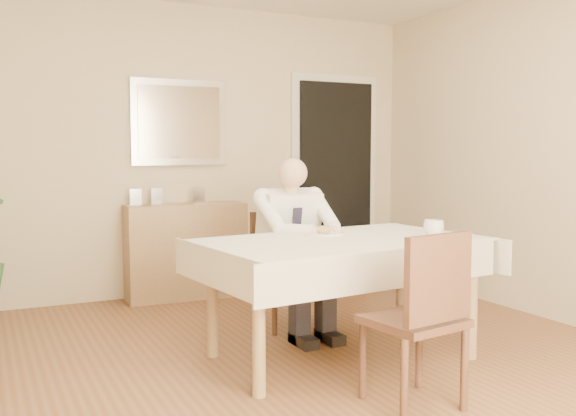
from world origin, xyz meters
name	(u,v)px	position (x,y,z in m)	size (l,w,h in m)	color
room	(316,150)	(0.00, 0.00, 1.30)	(5.00, 5.02, 2.60)	brown
doorway	(335,181)	(1.55, 2.46, 1.00)	(0.96, 0.07, 2.10)	silver
mirror	(179,122)	(-0.05, 2.47, 1.55)	(0.86, 0.04, 0.76)	silver
dining_table	(342,252)	(0.33, 0.27, 0.67)	(1.83, 1.20, 0.75)	#94734E
chair_far	(282,262)	(0.33, 1.14, 0.47)	(0.42, 0.42, 0.84)	#3D2214
chair_near	(423,311)	(0.27, -0.62, 0.51)	(0.49, 0.49, 0.90)	#3D2214
seated_man	(299,237)	(0.33, 0.86, 0.69)	(0.48, 0.72, 1.24)	white
plate	(324,233)	(0.33, 0.49, 0.76)	(0.26, 0.26, 0.02)	white
food	(324,230)	(0.33, 0.49, 0.78)	(0.14, 0.14, 0.06)	olive
knife	(334,232)	(0.37, 0.43, 0.78)	(0.01, 0.01, 0.13)	silver
fork	(323,232)	(0.29, 0.43, 0.78)	(0.01, 0.01, 0.13)	silver
coffee_mug	(434,228)	(0.93, 0.13, 0.80)	(0.13, 0.13, 0.10)	white
sideboard	(186,251)	(-0.05, 2.32, 0.42)	(1.04, 0.35, 0.83)	#94734E
photo_frame_left	(136,197)	(-0.47, 2.38, 0.90)	(0.10, 0.02, 0.14)	silver
photo_frame_center	(157,196)	(-0.29, 2.38, 0.90)	(0.10, 0.02, 0.14)	silver
photo_frame_right	(199,195)	(0.09, 2.35, 0.90)	(0.10, 0.02, 0.14)	silver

